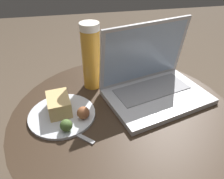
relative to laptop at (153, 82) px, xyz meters
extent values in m
cylinder|color=#9E9EA3|center=(-0.12, -0.08, -0.32)|extent=(0.07, 0.07, 0.51)
cylinder|color=#38281C|center=(-0.12, -0.08, -0.06)|extent=(0.71, 0.71, 0.02)
cube|color=silver|center=(0.01, -0.03, -0.04)|extent=(0.38, 0.30, 0.02)
cube|color=gray|center=(0.00, 0.00, -0.03)|extent=(0.28, 0.17, 0.00)
cube|color=silver|center=(-0.02, 0.06, 0.08)|extent=(0.33, 0.12, 0.23)
cube|color=silver|center=(-0.02, 0.06, 0.08)|extent=(0.30, 0.11, 0.20)
cylinder|color=gold|center=(-0.20, 0.09, 0.06)|extent=(0.06, 0.06, 0.21)
cylinder|color=white|center=(-0.20, 0.09, 0.18)|extent=(0.07, 0.07, 0.02)
cylinder|color=silver|center=(-0.31, -0.06, -0.05)|extent=(0.21, 0.21, 0.01)
cube|color=#DBB775|center=(-0.32, -0.04, -0.01)|extent=(0.08, 0.10, 0.05)
sphere|color=#4C6B33|center=(-0.30, -0.13, -0.02)|extent=(0.04, 0.04, 0.04)
sphere|color=#9E5B38|center=(-0.25, -0.09, -0.02)|extent=(0.04, 0.04, 0.04)
cube|color=#B2B2B7|center=(-0.27, -0.15, -0.05)|extent=(0.09, 0.09, 0.00)
cube|color=#B2B2B7|center=(-0.34, -0.09, -0.05)|extent=(0.05, 0.05, 0.00)
camera|label=1|loc=(-0.26, -0.59, 0.41)|focal=35.00mm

